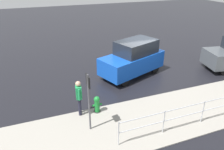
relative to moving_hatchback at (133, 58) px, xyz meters
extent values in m
plane|color=black|center=(-0.81, 0.07, -1.03)|extent=(60.00, 60.00, 0.00)
cube|color=gray|center=(-0.81, 4.27, -1.01)|extent=(24.00, 3.20, 0.04)
cube|color=blue|center=(0.08, 0.03, -0.23)|extent=(4.25, 2.95, 0.99)
cube|color=#1E232B|center=(-0.21, -0.08, 0.65)|extent=(2.71, 2.22, 0.77)
cylinder|color=black|center=(1.04, 1.15, -0.73)|extent=(0.64, 0.42, 0.60)
cylinder|color=black|center=(1.54, -0.19, -0.73)|extent=(0.64, 0.42, 0.60)
cylinder|color=black|center=(-1.37, 0.25, -0.73)|extent=(0.64, 0.42, 0.60)
cylinder|color=black|center=(-0.87, -1.09, -0.73)|extent=(0.64, 0.42, 0.60)
cylinder|color=black|center=(-5.39, 0.59, -0.73)|extent=(0.63, 0.34, 0.60)
cylinder|color=#197A2D|center=(3.16, 2.98, -0.72)|extent=(0.22, 0.22, 0.62)
sphere|color=#197A2D|center=(3.16, 2.98, -0.35)|extent=(0.26, 0.26, 0.26)
cylinder|color=#197A2D|center=(3.00, 2.98, -0.64)|extent=(0.10, 0.09, 0.09)
cylinder|color=#197A2D|center=(3.32, 2.98, -0.64)|extent=(0.10, 0.09, 0.09)
cylinder|color=#2D2D2D|center=(3.16, 2.98, -1.00)|extent=(0.31, 0.31, 0.06)
cube|color=#1E8C4C|center=(3.90, 2.87, 0.10)|extent=(0.29, 0.39, 0.55)
sphere|color=tan|center=(3.90, 2.87, 0.48)|extent=(0.22, 0.22, 0.22)
cylinder|color=#1E1E2D|center=(3.89, 2.78, -0.60)|extent=(0.13, 0.13, 0.85)
cylinder|color=#1E1E2D|center=(3.92, 2.96, -0.60)|extent=(0.13, 0.13, 0.85)
cylinder|color=#1E8C4C|center=(3.87, 2.63, 0.10)|extent=(0.09, 0.09, 0.50)
cylinder|color=#1E8C4C|center=(3.94, 3.11, 0.10)|extent=(0.09, 0.09, 0.50)
cylinder|color=#B7BABF|center=(-0.59, 5.20, -0.50)|extent=(0.04, 0.04, 1.05)
cylinder|color=#B7BABF|center=(1.24, 5.20, -0.50)|extent=(0.04, 0.04, 1.05)
cylinder|color=#B7BABF|center=(3.07, 5.20, -0.50)|extent=(0.04, 0.04, 1.05)
cylinder|color=#B7BABF|center=(-1.51, 5.20, -0.03)|extent=(9.17, 0.04, 0.04)
cylinder|color=#B7BABF|center=(-1.51, 5.20, -0.45)|extent=(9.17, 0.04, 0.04)
cylinder|color=#4C4C51|center=(3.76, 3.99, 0.17)|extent=(0.07, 0.07, 2.40)
cube|color=black|center=(3.76, 3.99, 1.12)|extent=(0.04, 0.44, 0.44)
camera|label=1|loc=(5.42, 10.67, 4.64)|focal=35.00mm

